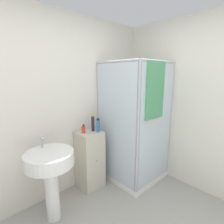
% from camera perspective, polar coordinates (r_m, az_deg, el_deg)
% --- Properties ---
extents(wall_back, '(6.40, 0.06, 2.50)m').
position_cam_1_polar(wall_back, '(2.40, -21.14, 0.79)').
color(wall_back, silver).
rests_on(wall_back, ground_plane).
extents(shower_enclosure, '(0.84, 0.87, 1.88)m').
position_cam_1_polar(shower_enclosure, '(2.88, 7.48, -11.43)').
color(shower_enclosure, white).
rests_on(shower_enclosure, ground_plane).
extents(vanity_cabinet, '(0.34, 0.35, 0.87)m').
position_cam_1_polar(vanity_cabinet, '(2.75, -7.24, -15.10)').
color(vanity_cabinet, beige).
rests_on(vanity_cabinet, ground_plane).
extents(sink, '(0.54, 0.54, 0.98)m').
position_cam_1_polar(sink, '(2.18, -19.51, -16.91)').
color(sink, white).
rests_on(sink, ground_plane).
extents(soap_dispenser, '(0.05, 0.06, 0.13)m').
position_cam_1_polar(soap_dispenser, '(2.53, -9.32, -5.66)').
color(soap_dispenser, red).
rests_on(soap_dispenser, vanity_cabinet).
extents(shampoo_bottle_tall_black, '(0.05, 0.05, 0.25)m').
position_cam_1_polar(shampoo_bottle_tall_black, '(2.57, -6.25, -3.62)').
color(shampoo_bottle_tall_black, '#281E33').
rests_on(shampoo_bottle_tall_black, vanity_cabinet).
extents(shampoo_bottle_blue, '(0.05, 0.05, 0.20)m').
position_cam_1_polar(shampoo_bottle_blue, '(2.54, -4.56, -4.36)').
color(shampoo_bottle_blue, '#2D66A3').
rests_on(shampoo_bottle_blue, vanity_cabinet).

